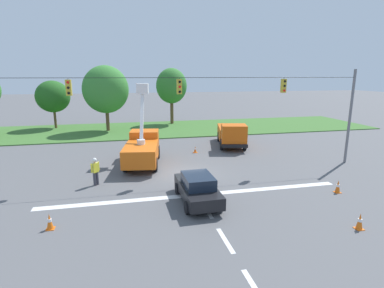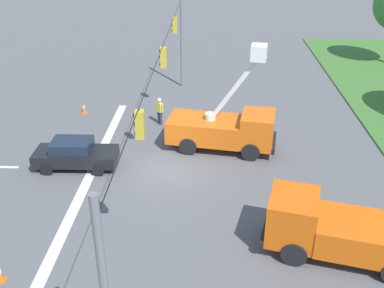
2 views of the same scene
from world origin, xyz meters
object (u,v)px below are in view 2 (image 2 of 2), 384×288
object	(u,v)px
utility_truck_support_near	(340,230)
traffic_cone_mid_right	(278,191)
traffic_cone_foreground_right	(84,108)
road_worker	(160,110)
sedan_black	(75,154)
utility_truck_bucket_lift	(225,127)

from	to	relation	value
utility_truck_support_near	traffic_cone_mid_right	size ratio (longest dim) A/B	11.04
traffic_cone_foreground_right	traffic_cone_mid_right	bearing A→B (deg)	51.27
road_worker	traffic_cone_foreground_right	distance (m)	5.58
sedan_black	traffic_cone_foreground_right	world-z (taller)	sedan_black
utility_truck_bucket_lift	traffic_cone_foreground_right	bearing A→B (deg)	-116.69
utility_truck_support_near	sedan_black	bearing A→B (deg)	-117.55
utility_truck_support_near	sedan_black	xyz separation A→B (m)	(-6.36, -12.19, -0.40)
road_worker	traffic_cone_mid_right	bearing A→B (deg)	39.33
traffic_cone_mid_right	sedan_black	bearing A→B (deg)	-102.55
utility_truck_bucket_lift	utility_truck_support_near	xyz separation A→B (m)	(8.81, 4.24, -0.15)
utility_truck_support_near	sedan_black	size ratio (longest dim) A/B	1.55
utility_truck_bucket_lift	sedan_black	xyz separation A→B (m)	(2.45, -7.95, -0.56)
utility_truck_support_near	road_worker	bearing A→B (deg)	-145.23
utility_truck_bucket_lift	road_worker	distance (m)	5.18
road_worker	traffic_cone_mid_right	size ratio (longest dim) A/B	2.91
utility_truck_bucket_lift	traffic_cone_mid_right	distance (m)	5.44
sedan_black	traffic_cone_mid_right	size ratio (longest dim) A/B	7.13
utility_truck_support_near	traffic_cone_mid_right	bearing A→B (deg)	-155.82
sedan_black	road_worker	world-z (taller)	road_worker
utility_truck_bucket_lift	utility_truck_support_near	distance (m)	9.78
utility_truck_bucket_lift	traffic_cone_foreground_right	size ratio (longest dim) A/B	8.49
road_worker	traffic_cone_foreground_right	xyz separation A→B (m)	(-1.55, -5.32, -0.63)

